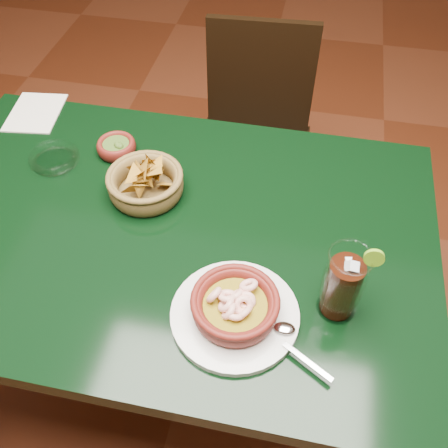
% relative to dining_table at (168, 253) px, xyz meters
% --- Properties ---
extents(ground, '(7.00, 7.00, 0.00)m').
position_rel_dining_table_xyz_m(ground, '(0.00, 0.00, -0.65)').
color(ground, '#471C0C').
rests_on(ground, ground).
extents(dining_table, '(1.20, 0.80, 0.75)m').
position_rel_dining_table_xyz_m(dining_table, '(0.00, 0.00, 0.00)').
color(dining_table, black).
rests_on(dining_table, ground).
extents(dining_chair, '(0.41, 0.41, 0.84)m').
position_rel_dining_table_xyz_m(dining_chair, '(0.10, 0.70, -0.19)').
color(dining_chair, black).
rests_on(dining_chair, ground).
extents(shrimp_plate, '(0.32, 0.25, 0.08)m').
position_rel_dining_table_xyz_m(shrimp_plate, '(0.20, -0.20, 0.13)').
color(shrimp_plate, silver).
rests_on(shrimp_plate, dining_table).
extents(chip_basket, '(0.21, 0.21, 0.11)m').
position_rel_dining_table_xyz_m(chip_basket, '(-0.07, 0.09, 0.13)').
color(chip_basket, brown).
rests_on(chip_basket, dining_table).
extents(guacamole_ramekin, '(0.12, 0.12, 0.04)m').
position_rel_dining_table_xyz_m(guacamole_ramekin, '(-0.19, 0.22, 0.12)').
color(guacamole_ramekin, '#54150F').
rests_on(guacamole_ramekin, dining_table).
extents(cola_drink, '(0.16, 0.16, 0.19)m').
position_rel_dining_table_xyz_m(cola_drink, '(0.39, -0.14, 0.18)').
color(cola_drink, white).
rests_on(cola_drink, dining_table).
extents(glass_ashtray, '(0.13, 0.13, 0.03)m').
position_rel_dining_table_xyz_m(glass_ashtray, '(-0.33, 0.15, 0.11)').
color(glass_ashtray, white).
rests_on(glass_ashtray, dining_table).
extents(paper_menu, '(0.16, 0.20, 0.00)m').
position_rel_dining_table_xyz_m(paper_menu, '(-0.47, 0.33, 0.10)').
color(paper_menu, beige).
rests_on(paper_menu, dining_table).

